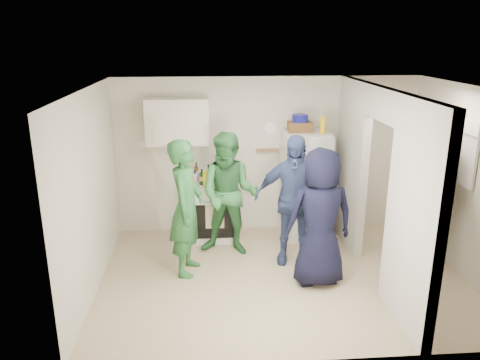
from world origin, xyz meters
name	(u,v)px	position (x,y,z in m)	size (l,w,h in m)	color
floor	(282,277)	(0.00, 0.00, 0.00)	(4.80, 4.80, 0.00)	#BFAF87
wall_back	(267,155)	(0.00, 1.70, 1.25)	(4.80, 4.80, 0.00)	silver
wall_front	(315,246)	(0.00, -1.70, 1.25)	(4.80, 4.80, 0.00)	silver
wall_left	(91,193)	(-2.40, 0.00, 1.25)	(3.40, 3.40, 0.00)	silver
wall_right	(467,184)	(2.40, 0.00, 1.25)	(3.40, 3.40, 0.00)	silver
ceiling	(287,88)	(0.00, 0.00, 2.50)	(4.80, 4.80, 0.00)	white
partition_pier_back	(351,164)	(1.20, 1.10, 1.25)	(0.12, 1.20, 2.50)	silver
partition_pier_front	(414,218)	(1.20, -1.10, 1.25)	(0.12, 1.20, 2.50)	silver
partition_header	(385,104)	(1.20, 0.00, 2.30)	(0.12, 1.00, 0.40)	silver
stove	(214,210)	(-0.87, 1.37, 0.46)	(0.77, 0.64, 0.92)	white
upper_cabinet	(177,122)	(-1.40, 1.52, 1.85)	(0.95, 0.34, 0.70)	silver
fridge	(304,185)	(0.55, 1.34, 0.85)	(0.70, 0.68, 1.69)	silver
wicker_basket	(300,127)	(0.45, 1.39, 1.77)	(0.35, 0.25, 0.15)	brown
blue_bowl	(300,118)	(0.45, 1.39, 1.90)	(0.24, 0.24, 0.11)	#14178F
yellow_cup_stack_top	(323,125)	(0.77, 1.24, 1.82)	(0.09, 0.09, 0.25)	gold
wall_clock	(271,128)	(0.05, 1.68, 1.70)	(0.22, 0.22, 0.03)	white
spice_shelf	(267,150)	(0.00, 1.65, 1.35)	(0.35, 0.08, 0.03)	olive
nook_window	(462,151)	(2.38, 0.20, 1.65)	(0.03, 0.70, 0.80)	black
nook_window_frame	(461,151)	(2.36, 0.20, 1.65)	(0.04, 0.76, 0.86)	white
nook_valance	(462,124)	(2.34, 0.20, 2.00)	(0.04, 0.82, 0.18)	white
yellow_cup_stack_stove	(206,179)	(-0.99, 1.15, 1.04)	(0.09, 0.09, 0.25)	yellow
red_cup	(229,182)	(-0.65, 1.17, 0.98)	(0.09, 0.09, 0.12)	red
person_green_left	(186,208)	(-1.25, 0.26, 0.92)	(0.67, 0.44, 1.85)	#2C6F35
person_green_center	(229,195)	(-0.65, 0.81, 0.91)	(0.88, 0.69, 1.81)	#39834B
person_denim	(293,200)	(0.21, 0.47, 0.92)	(1.08, 0.45, 1.84)	#374E78
person_navy	(320,218)	(0.44, -0.16, 0.90)	(0.88, 0.57, 1.80)	black
person_nook	(424,201)	(1.93, 0.16, 0.97)	(1.25, 0.72, 1.94)	black
bottle_a	(196,171)	(-1.13, 1.50, 1.06)	(0.06, 0.06, 0.29)	brown
bottle_b	(202,177)	(-1.05, 1.27, 1.04)	(0.08, 0.08, 0.25)	#174623
bottle_c	(208,172)	(-0.95, 1.51, 1.04)	(0.07, 0.07, 0.25)	#AEAFBD
bottle_d	(216,175)	(-0.83, 1.32, 1.05)	(0.06, 0.06, 0.26)	maroon
bottle_e	(220,171)	(-0.76, 1.55, 1.04)	(0.06, 0.06, 0.25)	silver
bottle_f	(224,173)	(-0.70, 1.38, 1.06)	(0.07, 0.07, 0.28)	#13341D
bottle_g	(231,172)	(-0.59, 1.49, 1.05)	(0.06, 0.06, 0.27)	olive
bottle_h	(195,178)	(-1.15, 1.25, 1.04)	(0.07, 0.07, 0.25)	silver
bottle_i	(218,171)	(-0.80, 1.47, 1.07)	(0.08, 0.08, 0.31)	#481E0C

